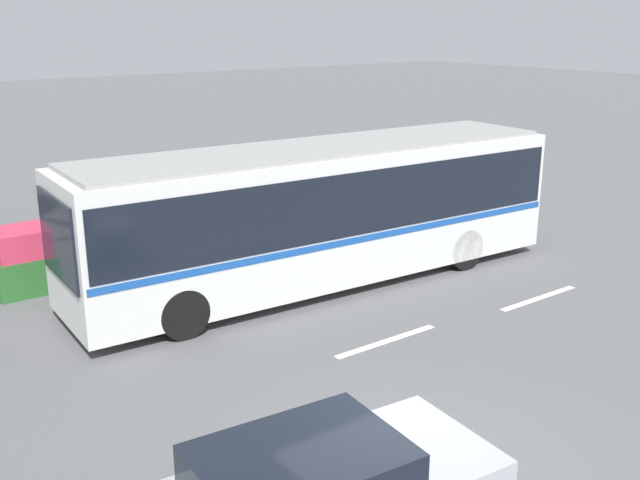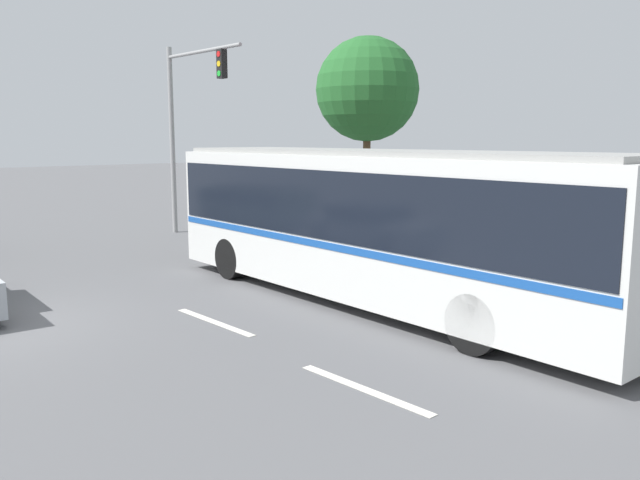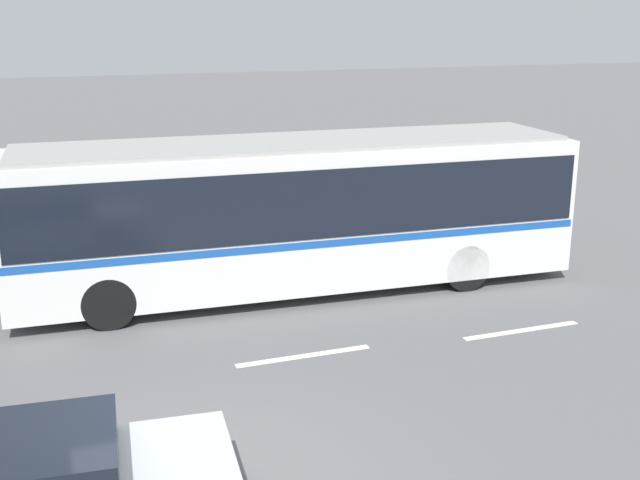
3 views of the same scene
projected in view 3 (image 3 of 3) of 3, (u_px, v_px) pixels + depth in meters
city_bus at (296, 206)px, 16.44m from camera, size 11.78×3.18×3.19m
flowering_hedge at (195, 223)px, 19.41m from camera, size 9.75×1.20×1.43m
lane_stripe_near at (304, 356)px, 13.55m from camera, size 2.40×0.16×0.01m
lane_stripe_mid at (522, 331)px, 14.64m from camera, size 2.40×0.16×0.01m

